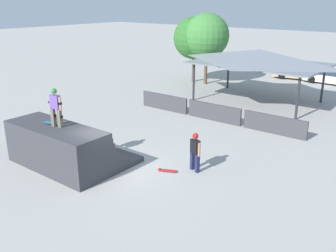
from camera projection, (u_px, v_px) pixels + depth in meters
name	position (u px, v px, depth m)	size (l,w,h in m)	color
ground_plane	(115.00, 172.00, 16.05)	(160.00, 160.00, 0.00)	#A3A09B
quarter_pipe_ramp	(64.00, 148.00, 16.50)	(5.02, 3.72, 1.91)	#38383D
skater_on_deck	(55.00, 105.00, 15.60)	(0.72, 0.30, 1.67)	#6B6051
skateboard_on_deck	(53.00, 123.00, 16.16)	(0.85, 0.39, 0.09)	blue
bystander_walking	(195.00, 149.00, 15.89)	(0.67, 0.37, 1.73)	#1E2347
skateboard_on_ground	(167.00, 170.00, 16.10)	(0.82, 0.52, 0.09)	blue
barrier_fence	(214.00, 112.00, 22.72)	(11.31, 0.12, 1.05)	#3D3D42
pavilion_shelter	(260.00, 57.00, 26.18)	(8.95, 5.98, 3.74)	#2D2D33
tree_beside_pavilion	(194.00, 38.00, 32.48)	(3.62, 3.62, 5.65)	brown
tree_far_back	(207.00, 36.00, 31.53)	(3.78, 3.78, 6.01)	brown
parked_car_tan	(299.00, 73.00, 34.57)	(4.63, 2.27, 1.27)	tan
parked_car_white	(329.00, 77.00, 32.73)	(4.17, 1.93, 1.27)	silver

